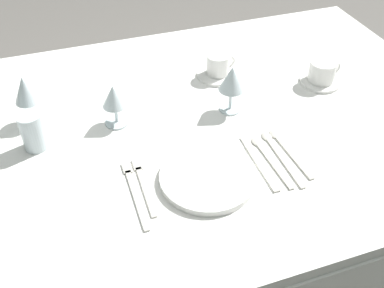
{
  "coord_description": "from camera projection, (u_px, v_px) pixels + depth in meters",
  "views": [
    {
      "loc": [
        -0.26,
        -0.96,
        1.54
      ],
      "look_at": [
        0.02,
        -0.12,
        0.76
      ],
      "focal_mm": 41.61,
      "sensor_mm": 36.0,
      "label": 1
    }
  ],
  "objects": [
    {
      "name": "fork_outer",
      "position": [
        143.0,
        184.0,
        1.09
      ],
      "size": [
        0.02,
        0.2,
        0.0
      ],
      "color": "beige",
      "rests_on": "dining_table"
    },
    {
      "name": "saucer_left",
      "position": [
        320.0,
        81.0,
        1.44
      ],
      "size": [
        0.13,
        0.13,
        0.01
      ],
      "primitive_type": "cylinder",
      "color": "white",
      "rests_on": "dining_table"
    },
    {
      "name": "dinner_plate",
      "position": [
        208.0,
        177.0,
        1.1
      ],
      "size": [
        0.24,
        0.24,
        0.02
      ],
      "primitive_type": "cylinder",
      "color": "white",
      "rests_on": "dining_table"
    },
    {
      "name": "drink_tumbler",
      "position": [
        34.0,
        133.0,
        1.17
      ],
      "size": [
        0.06,
        0.06,
        0.11
      ],
      "color": "silver",
      "rests_on": "dining_table"
    },
    {
      "name": "dinner_knife",
      "position": [
        260.0,
        164.0,
        1.15
      ],
      "size": [
        0.02,
        0.22,
        0.0
      ],
      "color": "beige",
      "rests_on": "dining_table"
    },
    {
      "name": "spoon_soup",
      "position": [
        267.0,
        155.0,
        1.17
      ],
      "size": [
        0.03,
        0.21,
        0.01
      ],
      "color": "beige",
      "rests_on": "dining_table"
    },
    {
      "name": "dining_table",
      "position": [
        172.0,
        147.0,
        1.33
      ],
      "size": [
        1.8,
        1.11,
        0.74
      ],
      "color": "white",
      "rests_on": "ground"
    },
    {
      "name": "coffee_cup_right",
      "position": [
        219.0,
        64.0,
        1.44
      ],
      "size": [
        0.1,
        0.07,
        0.07
      ],
      "color": "white",
      "rests_on": "saucer_right"
    },
    {
      "name": "fork_inner",
      "position": [
        134.0,
        191.0,
        1.08
      ],
      "size": [
        0.02,
        0.23,
        0.0
      ],
      "color": "beige",
      "rests_on": "dining_table"
    },
    {
      "name": "spoon_dessert",
      "position": [
        277.0,
        152.0,
        1.18
      ],
      "size": [
        0.03,
        0.23,
        0.01
      ],
      "color": "beige",
      "rests_on": "dining_table"
    },
    {
      "name": "ground_plane",
      "position": [
        177.0,
        271.0,
        1.76
      ],
      "size": [
        6.0,
        6.0,
        0.0
      ],
      "primitive_type": "plane",
      "color": "slate"
    },
    {
      "name": "wine_glass_left",
      "position": [
        232.0,
        81.0,
        1.26
      ],
      "size": [
        0.08,
        0.08,
        0.15
      ],
      "color": "silver",
      "rests_on": "dining_table"
    },
    {
      "name": "wine_glass_right",
      "position": [
        114.0,
        99.0,
        1.23
      ],
      "size": [
        0.07,
        0.07,
        0.13
      ],
      "color": "silver",
      "rests_on": "dining_table"
    },
    {
      "name": "coffee_cup_left",
      "position": [
        323.0,
        71.0,
        1.41
      ],
      "size": [
        0.11,
        0.08,
        0.07
      ],
      "color": "white",
      "rests_on": "saucer_left"
    },
    {
      "name": "wine_glass_centre",
      "position": [
        26.0,
        92.0,
        1.22
      ],
      "size": [
        0.07,
        0.07,
        0.15
      ],
      "color": "silver",
      "rests_on": "dining_table"
    },
    {
      "name": "saucer_right",
      "position": [
        218.0,
        75.0,
        1.47
      ],
      "size": [
        0.14,
        0.14,
        0.01
      ],
      "primitive_type": "cylinder",
      "color": "white",
      "rests_on": "dining_table"
    },
    {
      "name": "spoon_tea",
      "position": [
        285.0,
        147.0,
        1.2
      ],
      "size": [
        0.03,
        0.21,
        0.01
      ],
      "color": "beige",
      "rests_on": "dining_table"
    }
  ]
}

